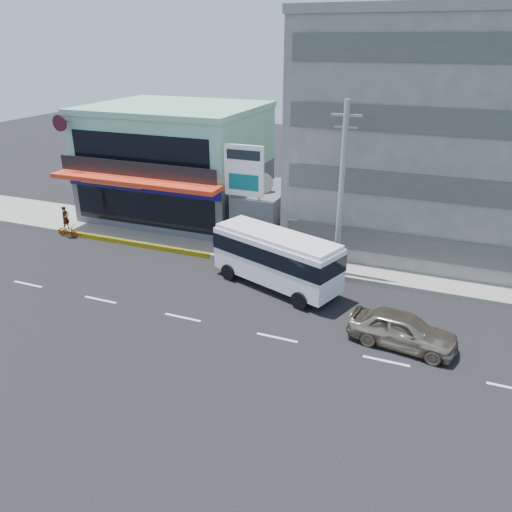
% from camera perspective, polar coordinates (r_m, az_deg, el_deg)
% --- Properties ---
extents(ground, '(120.00, 120.00, 0.00)m').
position_cam_1_polar(ground, '(25.38, -8.37, -6.97)').
color(ground, black).
rests_on(ground, ground).
extents(sidewalk, '(70.00, 5.00, 0.30)m').
position_cam_1_polar(sidewalk, '(31.59, 8.16, -0.26)').
color(sidewalk, gray).
rests_on(sidewalk, ground).
extents(shop_building, '(12.40, 11.70, 8.00)m').
position_cam_1_polar(shop_building, '(39.00, -8.94, 10.26)').
color(shop_building, '#4F5055').
rests_on(shop_building, ground).
extents(concrete_building, '(16.00, 12.00, 14.00)m').
position_cam_1_polar(concrete_building, '(34.26, 19.49, 12.54)').
color(concrete_building, gray).
rests_on(concrete_building, ground).
extents(gap_structure, '(3.00, 6.00, 3.50)m').
position_cam_1_polar(gap_structure, '(34.59, 1.26, 4.95)').
color(gap_structure, '#4F5055').
rests_on(gap_structure, ground).
extents(satellite_dish, '(1.50, 1.50, 0.15)m').
position_cam_1_polar(satellite_dish, '(33.15, 0.68, 7.43)').
color(satellite_dish, slate).
rests_on(satellite_dish, gap_structure).
extents(billboard, '(2.60, 0.18, 6.90)m').
position_cam_1_polar(billboard, '(31.36, -1.37, 9.05)').
color(billboard, gray).
rests_on(billboard, ground).
extents(utility_pole_near, '(1.60, 0.30, 10.00)m').
position_cam_1_polar(utility_pole_near, '(27.76, 9.70, 7.26)').
color(utility_pole_near, '#999993').
rests_on(utility_pole_near, ground).
extents(minibus, '(7.86, 4.82, 3.14)m').
position_cam_1_polar(minibus, '(27.37, 2.33, 0.04)').
color(minibus, silver).
rests_on(minibus, ground).
extents(sedan, '(5.02, 2.57, 1.64)m').
position_cam_1_polar(sedan, '(23.54, 16.41, -8.08)').
color(sedan, tan).
rests_on(sedan, ground).
extents(motorcycle_rider, '(1.77, 0.73, 2.22)m').
position_cam_1_polar(motorcycle_rider, '(37.28, -20.78, 3.12)').
color(motorcycle_rider, maroon).
rests_on(motorcycle_rider, ground).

